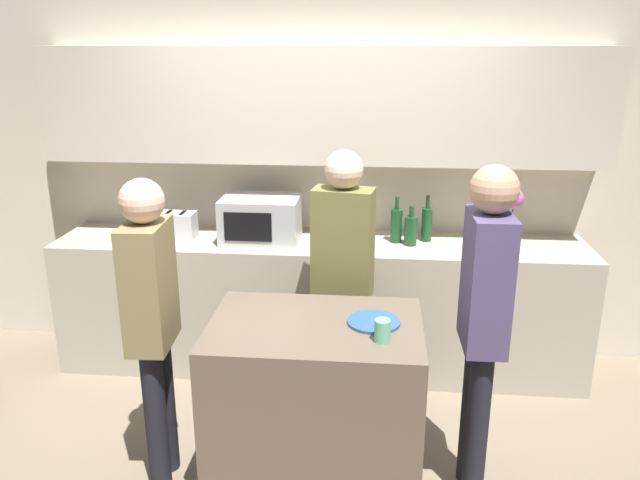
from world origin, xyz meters
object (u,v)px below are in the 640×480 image
toaster (177,225)px  plate_on_island (374,322)px  bottle_2 (427,224)px  person_center (151,311)px  bottle_0 (396,225)px  microwave (261,219)px  cup_0 (382,331)px  person_left (343,266)px  potted_plant (512,218)px  person_right (484,308)px  bottle_1 (411,230)px

toaster → plate_on_island: bearing=-41.6°
bottle_2 → plate_on_island: size_ratio=1.22×
person_center → bottle_0: bearing=134.4°
microwave → cup_0: microwave is taller
person_left → bottle_0: bearing=-107.0°
bottle_0 → person_center: person_center is taller
person_left → plate_on_island: bearing=116.3°
potted_plant → person_right: person_right is taller
person_center → potted_plant: bearing=120.1°
toaster → person_center: person_center is taller
plate_on_island → person_left: person_left is taller
bottle_2 → plate_on_island: (-0.34, -1.31, -0.13)m
toaster → person_left: (1.18, -0.62, -0.03)m
toaster → person_center: size_ratio=0.16×
bottle_0 → toaster: bearing=-178.2°
microwave → bottle_0: bottle_0 is taller
person_left → person_center: size_ratio=1.02×
bottle_2 → cup_0: (-0.30, -1.50, -0.08)m
plate_on_island → person_center: (-1.09, -0.08, 0.05)m
bottle_2 → plate_on_island: 1.36m
bottle_1 → toaster: bearing=179.6°
bottle_2 → person_center: 1.99m
toaster → potted_plant: size_ratio=0.66×
bottle_0 → person_left: 0.74m
bottle_0 → bottle_1: bottle_0 is taller
person_right → potted_plant: bearing=-17.4°
cup_0 → person_right: person_right is taller
bottle_0 → person_right: person_right is taller
microwave → plate_on_island: microwave is taller
toaster → bottle_1: bottle_1 is taller
cup_0 → person_left: bearing=106.2°
microwave → plate_on_island: bearing=-57.3°
toaster → plate_on_island: size_ratio=1.00×
person_center → person_right: 1.61m
bottle_1 → plate_on_island: size_ratio=1.03×
microwave → potted_plant: bearing=0.1°
microwave → potted_plant: (1.66, 0.00, 0.05)m
bottle_0 → bottle_2: size_ratio=1.00×
cup_0 → plate_on_island: bearing=102.0°
bottle_2 → bottle_0: bearing=-167.4°
toaster → cup_0: (1.41, -1.40, -0.05)m
potted_plant → person_center: bearing=-146.7°
bottle_0 → bottle_1: 0.11m
potted_plant → microwave: bearing=-179.9°
microwave → cup_0: size_ratio=4.85×
bottle_2 → potted_plant: bearing=-9.7°
bottle_0 → plate_on_island: bearing=-96.1°
microwave → person_center: size_ratio=0.32×
potted_plant → person_left: 1.24m
bottle_1 → person_right: size_ratio=0.16×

